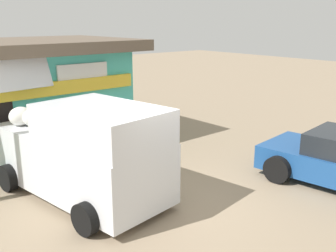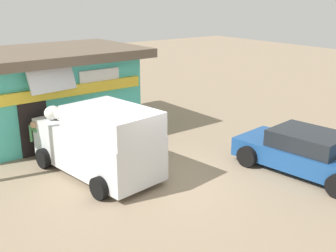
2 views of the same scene
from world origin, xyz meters
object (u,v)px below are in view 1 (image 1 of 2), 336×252
(vendor_standing, at_px, (73,128))
(paint_bucket, at_px, (128,157))
(storefront_bar, at_px, (12,94))
(customer_bending, at_px, (7,147))
(delivery_van, at_px, (83,152))
(unloaded_banana_pile, at_px, (14,155))

(vendor_standing, height_order, paint_bucket, vendor_standing)
(storefront_bar, relative_size, customer_bending, 5.27)
(storefront_bar, xyz_separation_m, vendor_standing, (0.86, -1.94, -0.74))
(delivery_van, distance_m, customer_bending, 2.21)
(vendor_standing, xyz_separation_m, unloaded_banana_pile, (-1.35, 0.76, -0.68))
(storefront_bar, xyz_separation_m, customer_bending, (-0.96, -2.26, -0.81))
(delivery_van, bearing_deg, unloaded_banana_pile, 98.34)
(delivery_van, distance_m, unloaded_banana_pile, 3.22)
(storefront_bar, height_order, vendor_standing, storefront_bar)
(storefront_bar, xyz_separation_m, delivery_van, (-0.04, -4.26, -0.60))
(storefront_bar, bearing_deg, vendor_standing, -66.08)
(unloaded_banana_pile, bearing_deg, paint_bucket, -41.35)
(delivery_van, relative_size, customer_bending, 3.48)
(storefront_bar, bearing_deg, unloaded_banana_pile, -112.52)
(unloaded_banana_pile, relative_size, paint_bucket, 2.45)
(vendor_standing, bearing_deg, paint_bucket, -53.32)
(storefront_bar, distance_m, vendor_standing, 2.25)
(delivery_van, height_order, unloaded_banana_pile, delivery_van)
(paint_bucket, bearing_deg, customer_bending, 161.65)
(storefront_bar, relative_size, paint_bucket, 19.75)
(delivery_van, relative_size, unloaded_banana_pile, 5.32)
(customer_bending, bearing_deg, unloaded_banana_pile, 66.36)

